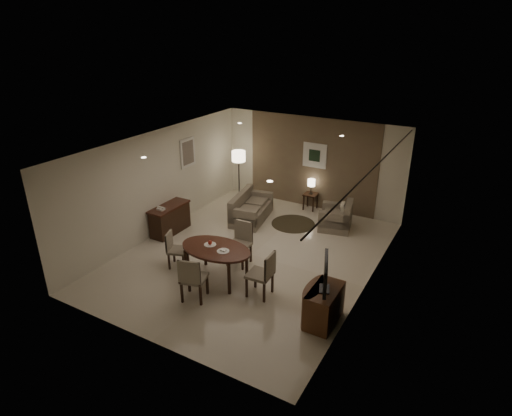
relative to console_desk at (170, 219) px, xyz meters
The scene contains 31 objects.
room_shell 2.70m from the console_desk, ahead, with size 5.50×7.00×2.70m.
taupe_accent 4.39m from the console_desk, 54.45° to the left, with size 3.96×0.03×2.70m, color brown.
curtain_wall 5.26m from the console_desk, ahead, with size 0.08×6.70×2.58m, color beige, non-canonical shape.
curtain_rod 5.64m from the console_desk, ahead, with size 0.03×0.03×6.80m, color black.
art_back_frame 4.49m from the console_desk, 53.18° to the left, with size 0.72×0.03×0.72m, color silver.
art_back_canvas 4.48m from the console_desk, 53.06° to the left, with size 0.34×0.01×0.34m, color black.
art_left_frame 1.92m from the console_desk, 100.85° to the left, with size 0.03×0.60×0.80m, color silver.
art_left_canvas 1.91m from the console_desk, 100.16° to the left, with size 0.01×0.46×0.64m, color gray.
downlight_nl 3.12m from the console_desk, 58.80° to the right, with size 0.10×0.10×0.01m, color white.
downlight_nr 4.87m from the console_desk, 24.83° to the right, with size 0.10×0.10×0.01m, color white.
downlight_fl 3.12m from the console_desk, 58.80° to the left, with size 0.10×0.10×0.01m, color white.
downlight_fr 4.87m from the console_desk, 24.83° to the left, with size 0.10×0.10×0.01m, color white.
console_desk is the anchor object (origin of this frame).
telephone 0.52m from the console_desk, 90.00° to the right, with size 0.20×0.14×0.09m, color white, non-canonical shape.
tv_cabinet 5.11m from the console_desk, 17.05° to the right, with size 0.48×0.90×0.70m, color brown, non-canonical shape.
flat_tv 5.14m from the console_desk, 17.12° to the right, with size 0.06×0.88×0.60m, color black, non-canonical shape.
dining_table 2.66m from the console_desk, 28.30° to the right, with size 1.60×1.00×0.75m, color #442416, non-canonical shape.
chair_near 3.16m from the console_desk, 41.26° to the right, with size 0.47×0.47×0.98m, color gray, non-canonical shape.
chair_far 2.49m from the console_desk, 11.46° to the right, with size 0.48×0.48×0.99m, color gray, non-canonical shape.
chair_left 1.81m from the console_desk, 44.21° to the right, with size 0.41×0.41×0.84m, color gray, non-canonical shape.
chair_right 3.69m from the console_desk, 21.12° to the right, with size 0.47×0.47×0.98m, color gray, non-canonical shape.
plate_a 2.51m from the console_desk, 29.25° to the right, with size 0.26×0.26×0.02m, color white.
plate_b 2.90m from the console_desk, 27.10° to the right, with size 0.26×0.26×0.02m, color white.
fruit_apple 2.51m from the console_desk, 29.25° to the right, with size 0.09×0.09×0.09m, color maroon.
napkin 2.91m from the console_desk, 27.10° to the right, with size 0.12×0.08×0.03m, color white.
round_rug 3.35m from the console_desk, 38.19° to the left, with size 1.20×1.20×0.01m, color #3F3423.
sofa 2.28m from the console_desk, 50.43° to the left, with size 0.80×1.59×0.75m, color gray, non-canonical shape.
armchair 4.41m from the console_desk, 32.64° to the left, with size 0.86×0.81×0.76m, color gray, non-canonical shape.
side_table 4.18m from the console_desk, 51.14° to the left, with size 0.38×0.38×0.49m, color black, non-canonical shape.
table_lamp 4.19m from the console_desk, 51.14° to the left, with size 0.22×0.22×0.50m, color #FFEAC1, non-canonical shape.
floor_lamp 2.79m from the console_desk, 80.21° to the left, with size 0.41×0.41×1.62m, color #FFE5B7, non-canonical shape.
Camera 1 is at (4.51, -7.75, 5.10)m, focal length 30.00 mm.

